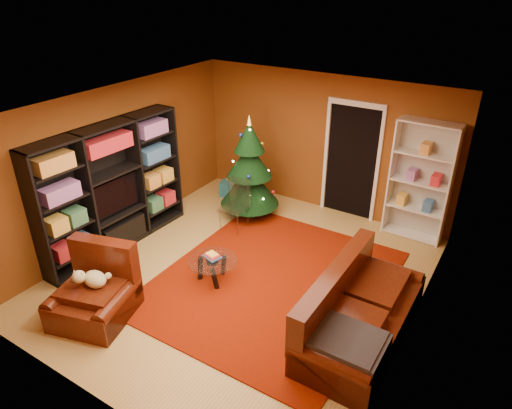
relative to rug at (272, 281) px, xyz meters
The scene contains 18 objects.
floor 0.49m from the rug, 168.22° to the right, with size 5.00×5.50×0.05m, color #AF8B45.
ceiling 2.66m from the rug, 168.22° to the right, with size 5.00×5.50×0.05m, color silver.
wall_back 3.01m from the rug, 100.14° to the left, with size 5.00×0.05×2.60m, color brown.
wall_left 3.27m from the rug, behind, with size 0.05×5.50×2.60m, color brown.
wall_right 2.42m from the rug, ahead, with size 0.05×5.50×2.60m, color brown.
doorway 2.83m from the rug, 87.35° to the left, with size 1.06×0.60×2.16m, color black, non-canonical shape.
rug is the anchor object (origin of this frame).
media_unit 2.98m from the rug, behind, with size 0.42×2.74×2.10m, color black, non-canonical shape.
christmas_tree 2.36m from the rug, 131.74° to the left, with size 1.11×1.11×1.97m, color black, non-canonical shape.
gift_box_teal 3.08m from the rug, 137.50° to the left, with size 0.30×0.30×0.30m, color #1B657B.
gift_box_green 2.13m from the rug, 132.07° to the left, with size 0.29×0.29×0.29m, color #1A5A1E.
gift_box_red 3.00m from the rug, 127.01° to the left, with size 0.22×0.22×0.22m, color #9E3118.
white_bookshelf 3.02m from the rug, 60.33° to the left, with size 0.99×0.36×2.13m, color white, non-canonical shape.
armchair 2.57m from the rug, 129.93° to the right, with size 1.04×1.04×0.81m, color #3C1207, non-canonical shape.
dog 2.54m from the rug, 130.23° to the right, with size 0.40×0.30×0.26m, color beige, non-canonical shape.
sofa 1.66m from the rug, 14.91° to the right, with size 2.19×0.99×0.94m, color #3C1207, non-canonical shape.
coffee_table 0.91m from the rug, 148.88° to the right, with size 0.75×0.75×0.47m, color gray, non-canonical shape.
acrylic_chair 1.74m from the rug, 144.36° to the left, with size 0.44×0.48×0.85m, color #66605B, non-canonical shape.
Camera 1 is at (3.23, -4.78, 4.22)m, focal length 32.00 mm.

